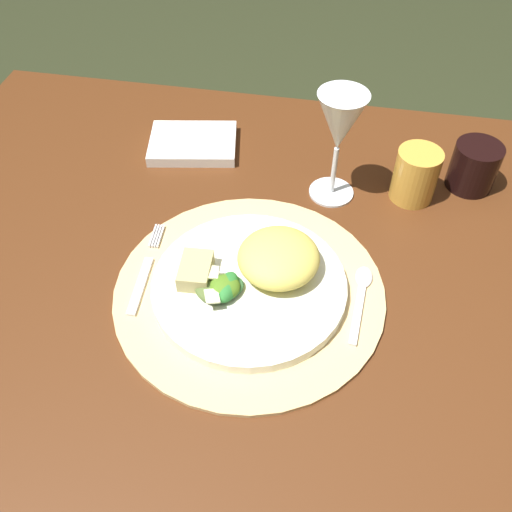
{
  "coord_description": "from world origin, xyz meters",
  "views": [
    {
      "loc": [
        0.03,
        -0.52,
        1.35
      ],
      "look_at": [
        -0.07,
        0.0,
        0.76
      ],
      "focal_mm": 39.47,
      "sensor_mm": 36.0,
      "label": 1
    }
  ],
  "objects_px": {
    "dinner_plate": "(249,286)",
    "amber_tumbler": "(416,175)",
    "napkin": "(193,143)",
    "wine_glass": "(340,126)",
    "fork": "(145,272)",
    "dark_tumbler": "(474,166)",
    "spoon": "(362,291)",
    "dining_table": "(300,326)"
  },
  "relations": [
    {
      "from": "dining_table",
      "to": "dark_tumbler",
      "type": "distance_m",
      "value": 0.38
    },
    {
      "from": "wine_glass",
      "to": "dinner_plate",
      "type": "bearing_deg",
      "value": -112.02
    },
    {
      "from": "dinner_plate",
      "to": "napkin",
      "type": "bearing_deg",
      "value": 117.79
    },
    {
      "from": "dinner_plate",
      "to": "spoon",
      "type": "relative_size",
      "value": 1.92
    },
    {
      "from": "fork",
      "to": "spoon",
      "type": "distance_m",
      "value": 0.3
    },
    {
      "from": "dining_table",
      "to": "dinner_plate",
      "type": "relative_size",
      "value": 5.04
    },
    {
      "from": "spoon",
      "to": "dark_tumbler",
      "type": "height_order",
      "value": "dark_tumbler"
    },
    {
      "from": "dinner_plate",
      "to": "amber_tumbler",
      "type": "relative_size",
      "value": 3.08
    },
    {
      "from": "napkin",
      "to": "wine_glass",
      "type": "relative_size",
      "value": 0.82
    },
    {
      "from": "fork",
      "to": "spoon",
      "type": "height_order",
      "value": "spoon"
    },
    {
      "from": "dinner_plate",
      "to": "napkin",
      "type": "height_order",
      "value": "dinner_plate"
    },
    {
      "from": "fork",
      "to": "spoon",
      "type": "xyz_separation_m",
      "value": [
        0.3,
        0.02,
        -0.0
      ]
    },
    {
      "from": "dinner_plate",
      "to": "dark_tumbler",
      "type": "height_order",
      "value": "dark_tumbler"
    },
    {
      "from": "fork",
      "to": "amber_tumbler",
      "type": "relative_size",
      "value": 1.97
    },
    {
      "from": "napkin",
      "to": "wine_glass",
      "type": "bearing_deg",
      "value": -16.91
    },
    {
      "from": "fork",
      "to": "dining_table",
      "type": "bearing_deg",
      "value": 11.96
    },
    {
      "from": "napkin",
      "to": "fork",
      "type": "bearing_deg",
      "value": -88.17
    },
    {
      "from": "fork",
      "to": "dinner_plate",
      "type": "bearing_deg",
      "value": -1.01
    },
    {
      "from": "fork",
      "to": "napkin",
      "type": "xyz_separation_m",
      "value": [
        -0.01,
        0.3,
        0.0
      ]
    },
    {
      "from": "dinner_plate",
      "to": "amber_tumbler",
      "type": "distance_m",
      "value": 0.33
    },
    {
      "from": "napkin",
      "to": "wine_glass",
      "type": "height_order",
      "value": "wine_glass"
    },
    {
      "from": "dinner_plate",
      "to": "amber_tumbler",
      "type": "xyz_separation_m",
      "value": [
        0.22,
        0.24,
        0.03
      ]
    },
    {
      "from": "fork",
      "to": "wine_glass",
      "type": "xyz_separation_m",
      "value": [
        0.24,
        0.22,
        0.12
      ]
    },
    {
      "from": "dining_table",
      "to": "amber_tumbler",
      "type": "bearing_deg",
      "value": 52.87
    },
    {
      "from": "wine_glass",
      "to": "fork",
      "type": "bearing_deg",
      "value": -137.19
    },
    {
      "from": "dark_tumbler",
      "to": "fork",
      "type": "bearing_deg",
      "value": -148.23
    },
    {
      "from": "amber_tumbler",
      "to": "dark_tumbler",
      "type": "height_order",
      "value": "amber_tumbler"
    },
    {
      "from": "dinner_plate",
      "to": "spoon",
      "type": "xyz_separation_m",
      "value": [
        0.15,
        0.02,
        -0.01
      ]
    },
    {
      "from": "dinner_plate",
      "to": "spoon",
      "type": "height_order",
      "value": "dinner_plate"
    },
    {
      "from": "dinner_plate",
      "to": "wine_glass",
      "type": "bearing_deg",
      "value": 67.98
    },
    {
      "from": "spoon",
      "to": "napkin",
      "type": "xyz_separation_m",
      "value": [
        -0.31,
        0.28,
        0.0
      ]
    },
    {
      "from": "napkin",
      "to": "wine_glass",
      "type": "xyz_separation_m",
      "value": [
        0.25,
        -0.08,
        0.12
      ]
    },
    {
      "from": "fork",
      "to": "dark_tumbler",
      "type": "xyz_separation_m",
      "value": [
        0.46,
        0.28,
        0.03
      ]
    },
    {
      "from": "spoon",
      "to": "amber_tumbler",
      "type": "height_order",
      "value": "amber_tumbler"
    },
    {
      "from": "spoon",
      "to": "dining_table",
      "type": "bearing_deg",
      "value": 162.29
    },
    {
      "from": "fork",
      "to": "napkin",
      "type": "relative_size",
      "value": 1.13
    },
    {
      "from": "dining_table",
      "to": "spoon",
      "type": "height_order",
      "value": "spoon"
    },
    {
      "from": "wine_glass",
      "to": "amber_tumbler",
      "type": "distance_m",
      "value": 0.15
    },
    {
      "from": "napkin",
      "to": "spoon",
      "type": "bearing_deg",
      "value": -41.87
    },
    {
      "from": "fork",
      "to": "dark_tumbler",
      "type": "relative_size",
      "value": 2.2
    },
    {
      "from": "napkin",
      "to": "dinner_plate",
      "type": "bearing_deg",
      "value": -62.21
    },
    {
      "from": "spoon",
      "to": "amber_tumbler",
      "type": "xyz_separation_m",
      "value": [
        0.07,
        0.22,
        0.03
      ]
    }
  ]
}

